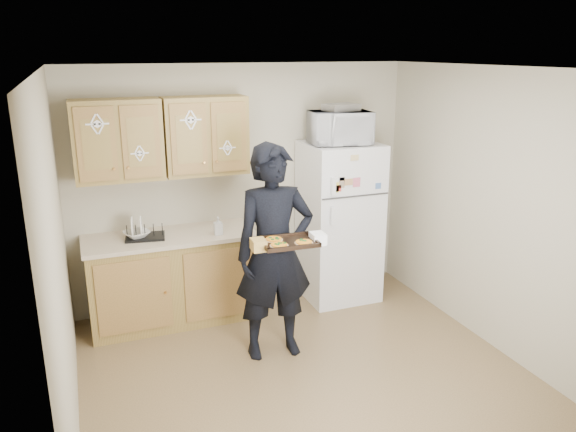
{
  "coord_description": "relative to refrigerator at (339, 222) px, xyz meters",
  "views": [
    {
      "loc": [
        -1.62,
        -3.74,
        2.64
      ],
      "look_at": [
        -0.02,
        0.45,
        1.29
      ],
      "focal_mm": 35.0,
      "sensor_mm": 36.0,
      "label": 1
    }
  ],
  "objects": [
    {
      "name": "wall_right",
      "position": [
        0.85,
        -1.43,
        0.4
      ],
      "size": [
        0.04,
        3.6,
        2.5
      ],
      "primitive_type": "cube",
      "color": "#B3AA91",
      "rests_on": "floor"
    },
    {
      "name": "wall_front",
      "position": [
        -0.95,
        -3.23,
        0.4
      ],
      "size": [
        3.6,
        0.04,
        2.5
      ],
      "primitive_type": "cube",
      "color": "#B3AA91",
      "rests_on": "floor"
    },
    {
      "name": "wall_back",
      "position": [
        -0.95,
        0.37,
        0.4
      ],
      "size": [
        3.6,
        0.04,
        2.5
      ],
      "primitive_type": "cube",
      "color": "#B3AA91",
      "rests_on": "floor"
    },
    {
      "name": "cereal_box",
      "position": [
        0.52,
        0.24,
        -0.69
      ],
      "size": [
        0.2,
        0.07,
        0.32
      ],
      "primitive_type": "cube",
      "color": "#EACB52",
      "rests_on": "floor"
    },
    {
      "name": "ceiling",
      "position": [
        -0.95,
        -1.43,
        1.65
      ],
      "size": [
        3.6,
        3.6,
        0.0
      ],
      "primitive_type": "plane",
      "color": "silver",
      "rests_on": "wall_back"
    },
    {
      "name": "microwave",
      "position": [
        -0.05,
        -0.05,
        1.02
      ],
      "size": [
        0.65,
        0.48,
        0.33
      ],
      "primitive_type": "imported",
      "rotation": [
        0.0,
        0.0,
        -0.13
      ],
      "color": "white",
      "rests_on": "refrigerator"
    },
    {
      "name": "upper_cab_left",
      "position": [
        -2.2,
        0.18,
        0.98
      ],
      "size": [
        0.8,
        0.33,
        0.75
      ],
      "primitive_type": "cube",
      "color": "brown",
      "rests_on": "wall_back"
    },
    {
      "name": "pizza_front_left",
      "position": [
        -1.15,
        -1.27,
        0.31
      ],
      "size": [
        0.15,
        0.15,
        0.02
      ],
      "primitive_type": "cylinder",
      "color": "yellow",
      "rests_on": "baking_tray"
    },
    {
      "name": "countertop",
      "position": [
        -1.8,
        0.05,
        0.03
      ],
      "size": [
        1.64,
        0.64,
        0.04
      ],
      "primitive_type": "cube",
      "color": "beige",
      "rests_on": "base_cabinet"
    },
    {
      "name": "floor",
      "position": [
        -0.95,
        -1.43,
        -0.85
      ],
      "size": [
        3.6,
        3.6,
        0.0
      ],
      "primitive_type": "plane",
      "color": "brown",
      "rests_on": "ground"
    },
    {
      "name": "dish_rack",
      "position": [
        -2.03,
        0.05,
        0.12
      ],
      "size": [
        0.4,
        0.32,
        0.15
      ],
      "primitive_type": "cube",
      "rotation": [
        0.0,
        0.0,
        -0.15
      ],
      "color": "black",
      "rests_on": "countertop"
    },
    {
      "name": "refrigerator",
      "position": [
        0.0,
        0.0,
        0.0
      ],
      "size": [
        0.75,
        0.7,
        1.7
      ],
      "primitive_type": "cube",
      "color": "white",
      "rests_on": "floor"
    },
    {
      "name": "base_cabinet",
      "position": [
        -1.8,
        0.05,
        -0.42
      ],
      "size": [
        1.6,
        0.6,
        0.86
      ],
      "primitive_type": "cube",
      "color": "brown",
      "rests_on": "floor"
    },
    {
      "name": "upper_cab_right",
      "position": [
        -1.38,
        0.18,
        0.98
      ],
      "size": [
        0.8,
        0.33,
        0.75
      ],
      "primitive_type": "cube",
      "color": "brown",
      "rests_on": "wall_back"
    },
    {
      "name": "wall_left",
      "position": [
        -2.75,
        -1.43,
        0.4
      ],
      "size": [
        0.04,
        3.6,
        2.5
      ],
      "primitive_type": "cube",
      "color": "#B3AA91",
      "rests_on": "floor"
    },
    {
      "name": "bowl",
      "position": [
        -2.11,
        0.05,
        0.1
      ],
      "size": [
        0.3,
        0.3,
        0.06
      ],
      "primitive_type": "imported",
      "rotation": [
        0.0,
        0.0,
        0.3
      ],
      "color": "white",
      "rests_on": "dish_rack"
    },
    {
      "name": "person",
      "position": [
        -1.06,
        -0.91,
        0.1
      ],
      "size": [
        0.72,
        0.49,
        1.9
      ],
      "primitive_type": "imported",
      "rotation": [
        0.0,
        0.0,
        -0.05
      ],
      "color": "black",
      "rests_on": "floor"
    },
    {
      "name": "foil_pan",
      "position": [
        -0.02,
        -0.02,
        1.22
      ],
      "size": [
        0.37,
        0.29,
        0.07
      ],
      "primitive_type": "cube",
      "rotation": [
        0.0,
        0.0,
        0.18
      ],
      "color": "#ABACB2",
      "rests_on": "microwave"
    },
    {
      "name": "pizza_front_right",
      "position": [
        -0.95,
        -1.29,
        0.31
      ],
      "size": [
        0.15,
        0.15,
        0.02
      ],
      "primitive_type": "cylinder",
      "color": "yellow",
      "rests_on": "baking_tray"
    },
    {
      "name": "soap_bottle",
      "position": [
        -1.35,
        -0.09,
        0.14
      ],
      "size": [
        0.08,
        0.08,
        0.17
      ],
      "primitive_type": "imported",
      "rotation": [
        0.0,
        0.0,
        -0.04
      ],
      "color": "white",
      "rests_on": "countertop"
    },
    {
      "name": "pizza_back_left",
      "position": [
        -1.15,
        -1.13,
        0.31
      ],
      "size": [
        0.15,
        0.15,
        0.02
      ],
      "primitive_type": "cylinder",
      "color": "yellow",
      "rests_on": "baking_tray"
    },
    {
      "name": "baking_tray",
      "position": [
        -1.05,
        -1.21,
        0.29
      ],
      "size": [
        0.46,
        0.35,
        0.04
      ],
      "primitive_type": "cube",
      "rotation": [
        0.0,
        0.0,
        -0.05
      ],
      "color": "black",
      "rests_on": "person"
    }
  ]
}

